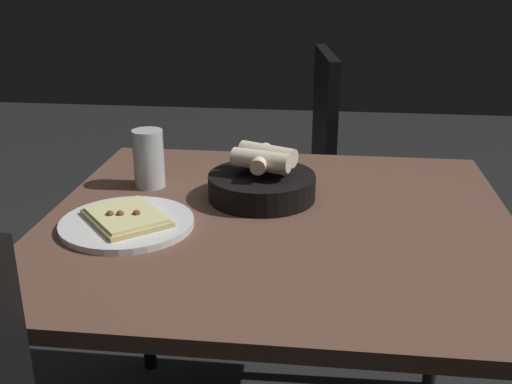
# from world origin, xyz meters

# --- Properties ---
(dining_table) EXTENTS (0.92, 0.99, 0.71)m
(dining_table) POSITION_xyz_m (0.00, 0.00, 0.65)
(dining_table) COLOR brown
(dining_table) RESTS_ON ground
(pizza_plate) EXTENTS (0.27, 0.27, 0.04)m
(pizza_plate) POSITION_xyz_m (0.08, -0.31, 0.72)
(pizza_plate) COLOR silver
(pizza_plate) RESTS_ON dining_table
(bread_basket) EXTENTS (0.25, 0.25, 0.12)m
(bread_basket) POSITION_xyz_m (-0.11, -0.05, 0.75)
(bread_basket) COLOR black
(bread_basket) RESTS_ON dining_table
(beer_glass) EXTENTS (0.07, 0.07, 0.14)m
(beer_glass) POSITION_xyz_m (-0.16, -0.32, 0.77)
(beer_glass) COLOR silver
(beer_glass) RESTS_ON dining_table
(chair_near) EXTENTS (0.49, 0.49, 0.94)m
(chair_near) POSITION_xyz_m (-0.87, -0.03, 0.53)
(chair_near) COLOR #2A2A2A
(chair_near) RESTS_ON ground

